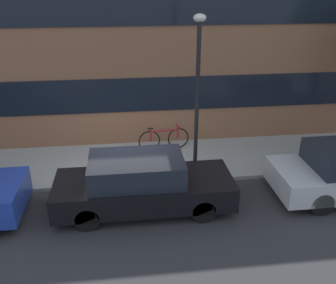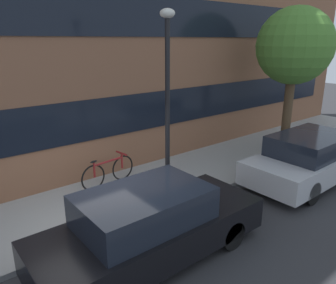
{
  "view_description": "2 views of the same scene",
  "coord_description": "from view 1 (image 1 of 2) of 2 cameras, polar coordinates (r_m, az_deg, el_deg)",
  "views": [
    {
      "loc": [
        0.05,
        -8.86,
        5.28
      ],
      "look_at": [
        1.15,
        0.19,
        1.2
      ],
      "focal_mm": 40.0,
      "sensor_mm": 36.0,
      "label": 1
    },
    {
      "loc": [
        -2.59,
        -5.18,
        3.82
      ],
      "look_at": [
        2.01,
        0.49,
        1.53
      ],
      "focal_mm": 35.0,
      "sensor_mm": 36.0,
      "label": 2
    }
  ],
  "objects": [
    {
      "name": "ground_plane",
      "position": [
        10.32,
        -6.25,
        -6.82
      ],
      "size": [
        56.0,
        56.0,
        0.0
      ],
      "primitive_type": "plane",
      "color": "#2B2B2D"
    },
    {
      "name": "lamp_post",
      "position": [
        9.8,
        4.55,
        9.4
      ],
      "size": [
        0.32,
        0.32,
        4.32
      ],
      "color": "black",
      "rests_on": "sidewalk_strip"
    },
    {
      "name": "sidewalk_strip",
      "position": [
        11.47,
        -6.4,
        -3.14
      ],
      "size": [
        28.0,
        2.69,
        0.11
      ],
      "color": "gray",
      "rests_on": "ground_plane"
    },
    {
      "name": "rowhouse_facade",
      "position": [
        12.06,
        -7.48,
        18.07
      ],
      "size": [
        28.0,
        1.02,
        8.08
      ],
      "color": "brown",
      "rests_on": "ground_plane"
    },
    {
      "name": "bicycle",
      "position": [
        11.95,
        -0.6,
        0.58
      ],
      "size": [
        1.64,
        0.44,
        0.8
      ],
      "rotation": [
        0.0,
        0.0,
        0.12
      ],
      "color": "black",
      "rests_on": "sidewalk_strip"
    },
    {
      "name": "parked_car_black",
      "position": [
        9.08,
        -3.98,
        -6.44
      ],
      "size": [
        4.27,
        1.61,
        1.38
      ],
      "color": "black",
      "rests_on": "ground_plane"
    }
  ]
}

